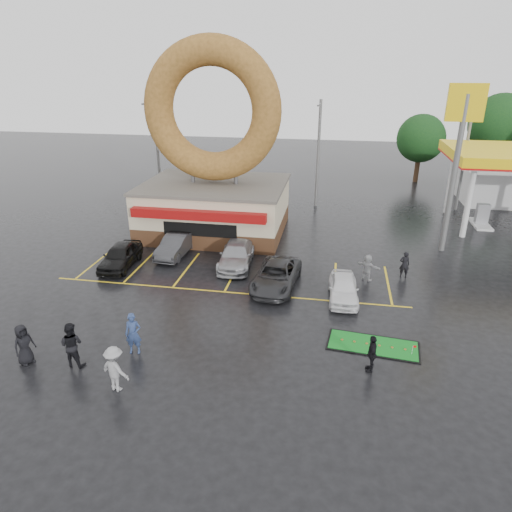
% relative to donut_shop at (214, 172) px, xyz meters
% --- Properties ---
extents(ground, '(120.00, 120.00, 0.00)m').
position_rel_donut_shop_xyz_m(ground, '(3.00, -12.97, -4.46)').
color(ground, black).
rests_on(ground, ground).
extents(donut_shop, '(10.20, 8.70, 13.50)m').
position_rel_donut_shop_xyz_m(donut_shop, '(0.00, 0.00, 0.00)').
color(donut_shop, '#472B19').
rests_on(donut_shop, ground).
extents(shell_sign, '(2.20, 0.36, 10.60)m').
position_rel_donut_shop_xyz_m(shell_sign, '(16.00, -0.97, 2.91)').
color(shell_sign, slate).
rests_on(shell_sign, ground).
extents(streetlight_left, '(0.40, 2.21, 9.00)m').
position_rel_donut_shop_xyz_m(streetlight_left, '(-7.00, 6.95, 0.32)').
color(streetlight_left, slate).
rests_on(streetlight_left, ground).
extents(streetlight_mid, '(0.40, 2.21, 9.00)m').
position_rel_donut_shop_xyz_m(streetlight_mid, '(7.00, 7.95, 0.32)').
color(streetlight_mid, slate).
rests_on(streetlight_mid, ground).
extents(streetlight_right, '(0.40, 2.21, 9.00)m').
position_rel_donut_shop_xyz_m(streetlight_right, '(19.00, 8.95, 0.32)').
color(streetlight_right, slate).
rests_on(streetlight_right, ground).
extents(tree_far_c, '(6.30, 6.30, 9.00)m').
position_rel_donut_shop_xyz_m(tree_far_c, '(25.00, 21.03, 1.37)').
color(tree_far_c, '#332114').
rests_on(tree_far_c, ground).
extents(tree_far_d, '(4.90, 4.90, 7.00)m').
position_rel_donut_shop_xyz_m(tree_far_d, '(17.00, 19.03, 0.07)').
color(tree_far_d, '#332114').
rests_on(tree_far_d, ground).
extents(car_black, '(1.90, 4.27, 1.43)m').
position_rel_donut_shop_xyz_m(car_black, '(-4.12, -7.35, -3.75)').
color(car_black, black).
rests_on(car_black, ground).
extents(car_dgrey, '(1.75, 4.27, 1.38)m').
position_rel_donut_shop_xyz_m(car_dgrey, '(-1.38, -4.97, -3.78)').
color(car_dgrey, '#2F2F32').
rests_on(car_dgrey, ground).
extents(car_silver, '(2.28, 4.88, 1.38)m').
position_rel_donut_shop_xyz_m(car_silver, '(2.87, -5.83, -3.77)').
color(car_silver, '#959599').
rests_on(car_silver, ground).
extents(car_grey, '(2.61, 5.05, 1.36)m').
position_rel_donut_shop_xyz_m(car_grey, '(5.71, -8.40, -3.78)').
color(car_grey, '#2A2A2D').
rests_on(car_grey, ground).
extents(car_white, '(1.67, 3.81, 1.28)m').
position_rel_donut_shop_xyz_m(car_white, '(9.44, -9.22, -3.83)').
color(car_white, white).
rests_on(car_white, ground).
extents(person_blue, '(0.77, 0.58, 1.90)m').
position_rel_donut_shop_xyz_m(person_blue, '(0.55, -15.82, -3.51)').
color(person_blue, navy).
rests_on(person_blue, ground).
extents(person_blackjkt, '(0.97, 0.76, 1.97)m').
position_rel_donut_shop_xyz_m(person_blackjkt, '(-1.57, -17.10, -3.48)').
color(person_blackjkt, black).
rests_on(person_blackjkt, ground).
extents(person_hoodie, '(1.38, 1.05, 1.89)m').
position_rel_donut_shop_xyz_m(person_hoodie, '(0.89, -18.25, -3.52)').
color(person_hoodie, gray).
rests_on(person_hoodie, ground).
extents(person_bystander, '(0.86, 1.03, 1.80)m').
position_rel_donut_shop_xyz_m(person_bystander, '(-3.62, -17.32, -3.57)').
color(person_bystander, black).
rests_on(person_bystander, ground).
extents(person_cameraman, '(0.43, 0.97, 1.63)m').
position_rel_donut_shop_xyz_m(person_cameraman, '(10.57, -15.29, -3.65)').
color(person_cameraman, black).
rests_on(person_cameraman, ground).
extents(person_walker_near, '(1.50, 1.14, 1.58)m').
position_rel_donut_shop_xyz_m(person_walker_near, '(10.79, -6.60, -3.67)').
color(person_walker_near, '#9C9C9F').
rests_on(person_walker_near, ground).
extents(person_walker_far, '(0.61, 0.42, 1.61)m').
position_rel_donut_shop_xyz_m(person_walker_far, '(12.94, -5.82, -3.66)').
color(person_walker_far, black).
rests_on(person_walker_far, ground).
extents(dumpster, '(1.80, 1.20, 1.30)m').
position_rel_donut_shop_xyz_m(dumpster, '(-5.28, -0.82, -3.81)').
color(dumpster, '#183A16').
rests_on(dumpster, ground).
extents(putting_green, '(4.18, 2.15, 0.51)m').
position_rel_donut_shop_xyz_m(putting_green, '(10.79, -13.49, -4.43)').
color(putting_green, black).
rests_on(putting_green, ground).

